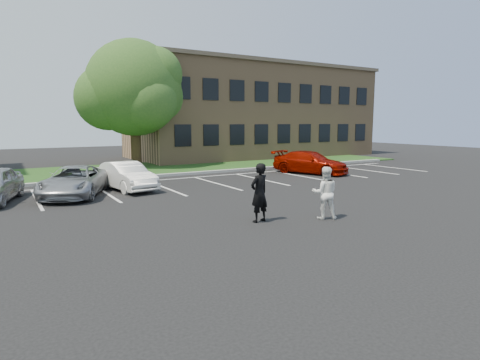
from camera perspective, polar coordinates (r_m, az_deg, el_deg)
name	(u,v)px	position (r m, az deg, el deg)	size (l,w,h in m)	color
ground_plane	(256,223)	(12.72, 2.34, -6.13)	(90.00, 90.00, 0.00)	black
curb	(140,177)	(23.49, -14.02, 0.43)	(40.00, 0.30, 0.15)	gray
grass_strip	(121,170)	(27.32, -16.51, 1.32)	(44.00, 8.00, 0.08)	#174116
stall_lines	(184,183)	(21.14, -7.93, -0.43)	(34.00, 5.36, 0.01)	silver
office_building	(252,112)	(38.41, 1.69, 9.69)	(22.40, 10.40, 8.30)	#9C7956
tree	(135,90)	(29.48, -14.75, 12.21)	(7.80, 7.20, 8.80)	black
man_black_suit	(259,193)	(12.69, 2.76, -1.82)	(0.69, 0.45, 1.88)	black
man_white_shirt	(325,193)	(13.39, 11.97, -1.81)	(0.84, 0.65, 1.73)	white
car_silver_minivan	(74,181)	(18.58, -22.48, -0.19)	(2.13, 4.61, 1.28)	#A3A5AA
car_white_sedan	(126,176)	(19.52, -15.88, 0.55)	(1.39, 3.98, 1.31)	white
car_red_compact	(310,162)	(25.24, 9.97, 2.48)	(1.93, 4.75, 1.38)	#820B00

